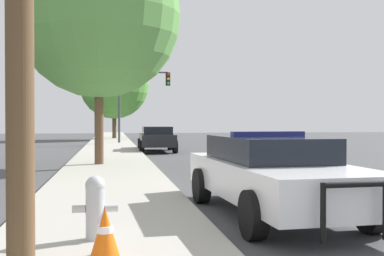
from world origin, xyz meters
TOP-DOWN VIEW (x-y plane):
  - sidewalk_left at (-5.10, 0.00)m, footprint 3.00×110.00m
  - police_car at (-2.33, 0.05)m, footprint 2.22×5.10m
  - fire_hydrant at (-5.26, -1.70)m, footprint 0.57×0.25m
  - traffic_light at (-3.09, 25.20)m, footprint 3.57×0.35m
  - car_background_midblock at (-2.70, 17.25)m, footprint 1.99×4.38m
  - tree_sidewalk_far at (-4.78, 33.75)m, footprint 5.89×5.89m
  - tree_sidewalk_near at (-5.47, 9.02)m, footprint 5.66×5.66m
  - traffic_cone at (-5.13, -2.49)m, footprint 0.33×0.33m

SIDE VIEW (x-z plane):
  - sidewalk_left at x=-5.10m, z-range 0.00..0.13m
  - traffic_cone at x=-5.13m, z-range 0.13..0.68m
  - fire_hydrant at x=-5.26m, z-range 0.16..0.96m
  - car_background_midblock at x=-2.70m, z-range 0.05..1.37m
  - police_car at x=-2.33m, z-range 0.02..1.45m
  - traffic_light at x=-3.09m, z-range 1.16..6.13m
  - tree_sidewalk_far at x=-4.78m, z-range 0.95..8.50m
  - tree_sidewalk_near at x=-5.47m, z-range 1.26..9.20m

